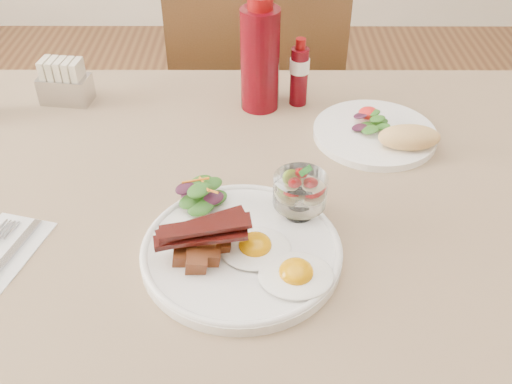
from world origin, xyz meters
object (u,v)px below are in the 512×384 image
object	(u,v)px
fruit_cup	(300,191)
ketchup_bottle	(260,58)
table	(256,239)
sugar_caddy	(65,84)
main_plate	(242,251)
hot_sauce_bottle	(299,73)
chair_far	(257,109)
second_plate	(383,133)

from	to	relation	value
fruit_cup	ketchup_bottle	xyz separation A→B (m)	(-0.06, 0.34, 0.04)
table	sugar_caddy	distance (m)	0.50
main_plate	hot_sauce_bottle	size ratio (longest dim) A/B	2.08
chair_far	sugar_caddy	distance (m)	0.58
main_plate	ketchup_bottle	distance (m)	0.43
table	hot_sauce_bottle	world-z (taller)	hot_sauce_bottle
second_plate	sugar_caddy	xyz separation A→B (m)	(-0.60, 0.14, 0.02)
chair_far	main_plate	xyz separation A→B (m)	(-0.02, -0.79, 0.24)
fruit_cup	second_plate	world-z (taller)	fruit_cup
chair_far	sugar_caddy	xyz separation A→B (m)	(-0.38, -0.36, 0.27)
table	sugar_caddy	bearing A→B (deg)	140.95
hot_sauce_bottle	table	bearing A→B (deg)	-105.32
main_plate	ketchup_bottle	world-z (taller)	ketchup_bottle
fruit_cup	hot_sauce_bottle	size ratio (longest dim) A/B	0.59
chair_far	hot_sauce_bottle	size ratio (longest dim) A/B	6.90
chair_far	second_plate	xyz separation A→B (m)	(0.23, -0.50, 0.24)
fruit_cup	hot_sauce_bottle	bearing A→B (deg)	86.98
hot_sauce_bottle	sugar_caddy	world-z (taller)	hot_sauce_bottle
table	hot_sauce_bottle	distance (m)	0.35
ketchup_bottle	sugar_caddy	bearing A→B (deg)	177.34
table	fruit_cup	world-z (taller)	fruit_cup
chair_far	hot_sauce_bottle	world-z (taller)	chair_far
chair_far	fruit_cup	xyz separation A→B (m)	(0.06, -0.72, 0.29)
chair_far	sugar_caddy	world-z (taller)	chair_far
chair_far	sugar_caddy	size ratio (longest dim) A/B	9.06
second_plate	hot_sauce_bottle	distance (m)	0.20
fruit_cup	second_plate	xyz separation A→B (m)	(0.16, 0.22, -0.04)
chair_far	hot_sauce_bottle	xyz separation A→B (m)	(0.08, -0.37, 0.29)
chair_far	second_plate	distance (m)	0.60
table	ketchup_bottle	xyz separation A→B (m)	(0.01, 0.29, 0.19)
hot_sauce_bottle	ketchup_bottle	bearing A→B (deg)	-171.17
sugar_caddy	main_plate	bearing A→B (deg)	-42.88
second_plate	sugar_caddy	bearing A→B (deg)	166.97
second_plate	hot_sauce_bottle	xyz separation A→B (m)	(-0.14, 0.13, 0.05)
chair_far	fruit_cup	size ratio (longest dim) A/B	11.77
table	chair_far	world-z (taller)	chair_far
table	fruit_cup	distance (m)	0.17
main_plate	hot_sauce_bottle	distance (m)	0.44
main_plate	fruit_cup	world-z (taller)	fruit_cup
main_plate	second_plate	size ratio (longest dim) A/B	1.26
ketchup_bottle	second_plate	bearing A→B (deg)	-28.95
main_plate	chair_far	bearing A→B (deg)	88.55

